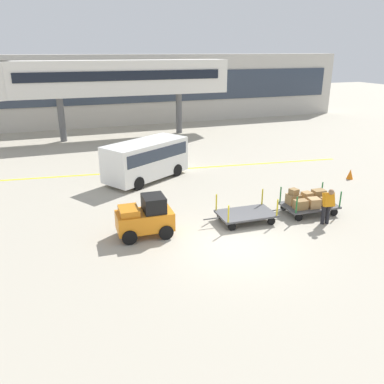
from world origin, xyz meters
TOP-DOWN VIEW (x-y plane):
  - ground_plane at (0.00, 0.00)m, footprint 120.00×120.00m
  - apron_lead_line at (1.00, 9.73)m, footprint 20.70×2.85m
  - terminal_building at (0.00, 25.97)m, footprint 47.70×2.51m
  - jet_bridge at (-1.80, 19.99)m, footprint 19.28×3.00m
  - baggage_tug at (-2.77, 1.69)m, footprint 2.14×1.30m
  - baggage_cart_lead at (1.38, 1.52)m, footprint 3.03×1.49m
  - baggage_cart_middle at (4.36, 1.42)m, footprint 3.03×1.49m
  - baggage_handler at (4.33, 0.17)m, footprint 0.46×0.48m
  - shuttle_van at (-1.05, 8.45)m, footprint 5.09×4.10m
  - safety_cone_near at (9.44, 4.65)m, footprint 0.36×0.36m

SIDE VIEW (x-z plane):
  - ground_plane at x=0.00m, z-range 0.00..0.00m
  - apron_lead_line at x=1.00m, z-range 0.00..0.01m
  - safety_cone_near at x=9.44m, z-range 0.00..0.55m
  - baggage_cart_lead at x=1.38m, z-range -0.20..0.90m
  - baggage_cart_middle at x=4.36m, z-range -0.02..1.08m
  - baggage_tug at x=-2.77m, z-range -0.04..1.54m
  - baggage_handler at x=4.33m, z-range 0.08..1.65m
  - shuttle_van at x=-1.05m, z-range 0.19..2.28m
  - terminal_building at x=0.00m, z-range 0.01..6.32m
  - jet_bridge at x=-1.80m, z-range 1.64..7.59m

